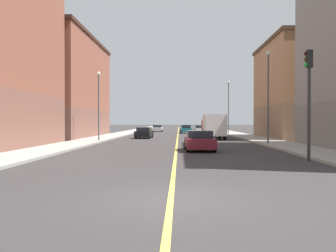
% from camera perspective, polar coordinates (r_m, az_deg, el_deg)
% --- Properties ---
extents(ground_plane, '(400.00, 400.00, 0.00)m').
position_cam_1_polar(ground_plane, '(9.80, 0.42, -11.22)').
color(ground_plane, '#353132').
rests_on(ground_plane, ground).
extents(sidewalk_left, '(3.29, 168.00, 0.15)m').
position_cam_1_polar(sidewalk_left, '(59.24, 10.10, -1.16)').
color(sidewalk_left, '#9E9B93').
rests_on(sidewalk_left, ground).
extents(sidewalk_right, '(3.29, 168.00, 0.15)m').
position_cam_1_polar(sidewalk_right, '(59.31, -7.01, -1.15)').
color(sidewalk_right, '#9E9B93').
rests_on(sidewalk_right, ground).
extents(lane_center_stripe, '(0.16, 154.00, 0.01)m').
position_cam_1_polar(lane_center_stripe, '(58.62, 1.54, -1.23)').
color(lane_center_stripe, '#E5D14C').
rests_on(lane_center_stripe, ground).
extents(building_left_mid, '(12.19, 14.96, 11.42)m').
position_cam_1_polar(building_left_mid, '(47.13, 21.93, 5.18)').
color(building_left_mid, '#8F6B4F').
rests_on(building_left_mid, ground).
extents(building_right_midblock, '(12.19, 20.51, 12.51)m').
position_cam_1_polar(building_right_midblock, '(49.36, -18.02, 5.63)').
color(building_right_midblock, brown).
rests_on(building_right_midblock, ground).
extents(traffic_light_left_near, '(0.40, 0.32, 5.62)m').
position_cam_1_polar(traffic_light_left_near, '(20.07, 20.84, 5.36)').
color(traffic_light_left_near, '#2D2D2D').
rests_on(traffic_light_left_near, ground).
extents(street_lamp_left_near, '(0.36, 0.36, 7.87)m').
position_cam_1_polar(street_lamp_left_near, '(32.75, 15.16, 5.67)').
color(street_lamp_left_near, '#4C4C51').
rests_on(street_lamp_left_near, ground).
extents(street_lamp_right_near, '(0.36, 0.36, 6.78)m').
position_cam_1_polar(street_lamp_right_near, '(37.36, -10.63, 4.19)').
color(street_lamp_right_near, '#4C4C51').
rests_on(street_lamp_right_near, ground).
extents(street_lamp_left_far, '(0.36, 0.36, 8.05)m').
position_cam_1_polar(street_lamp_left_far, '(57.75, 9.29, 3.64)').
color(street_lamp_left_far, '#4C4C51').
rests_on(street_lamp_left_far, ground).
extents(car_black, '(1.93, 4.49, 1.31)m').
position_cam_1_polar(car_black, '(44.21, -3.69, -1.04)').
color(car_black, black).
rests_on(car_black, ground).
extents(car_yellow, '(2.00, 4.10, 1.23)m').
position_cam_1_polar(car_yellow, '(74.79, 2.75, -0.35)').
color(car_yellow, gold).
rests_on(car_yellow, ground).
extents(car_maroon, '(2.06, 4.31, 1.39)m').
position_cam_1_polar(car_maroon, '(25.55, 4.84, -2.29)').
color(car_maroon, maroon).
rests_on(car_maroon, ground).
extents(car_teal, '(1.92, 4.26, 1.40)m').
position_cam_1_polar(car_teal, '(62.63, 2.75, -0.50)').
color(car_teal, '#196670').
rests_on(car_teal, ground).
extents(car_white, '(1.95, 4.08, 1.36)m').
position_cam_1_polar(car_white, '(62.79, 5.05, -0.52)').
color(car_white, white).
rests_on(car_white, ground).
extents(car_silver, '(2.05, 4.00, 1.30)m').
position_cam_1_polar(car_silver, '(71.97, -1.62, -0.36)').
color(car_silver, silver).
rests_on(car_silver, ground).
extents(box_truck, '(2.38, 7.73, 2.75)m').
position_cam_1_polar(box_truck, '(42.71, 6.99, 0.01)').
color(box_truck, maroon).
rests_on(box_truck, ground).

